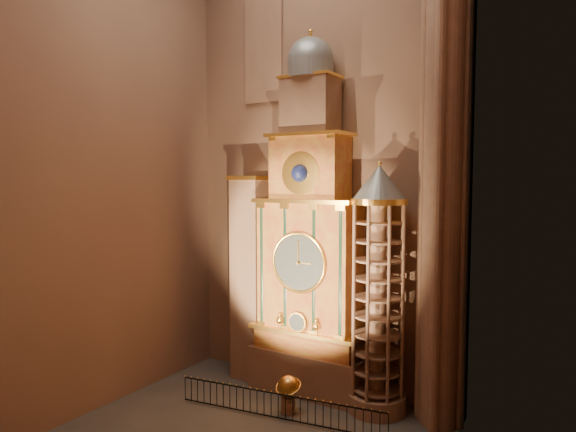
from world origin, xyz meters
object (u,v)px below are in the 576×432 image
Objects in this scene: portrait_tower at (251,277)px; astronomical_clock at (310,252)px; celestial_globe at (288,391)px; iron_railing at (278,406)px; stair_turret at (378,291)px.

astronomical_clock is at bearing -0.29° from portrait_tower.
portrait_tower is at bearing 146.56° from celestial_globe.
iron_railing is (0.34, -3.22, -6.09)m from astronomical_clock.
astronomical_clock is at bearing 95.94° from iron_railing.
astronomical_clock is at bearing 98.09° from celestial_globe.
astronomical_clock reaches higher than stair_turret.
stair_turret is (6.90, -0.28, 0.12)m from portrait_tower.
portrait_tower is 6.73m from iron_railing.
astronomical_clock is 3.78m from stair_turret.
portrait_tower is at bearing 179.71° from astronomical_clock.
celestial_globe is (0.35, -2.46, -5.70)m from astronomical_clock.
celestial_globe reaches higher than iron_railing.
iron_railing is (-0.01, -0.77, -0.39)m from celestial_globe.
celestial_globe is at bearing 88.93° from iron_railing.
astronomical_clock is 6.90m from iron_railing.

